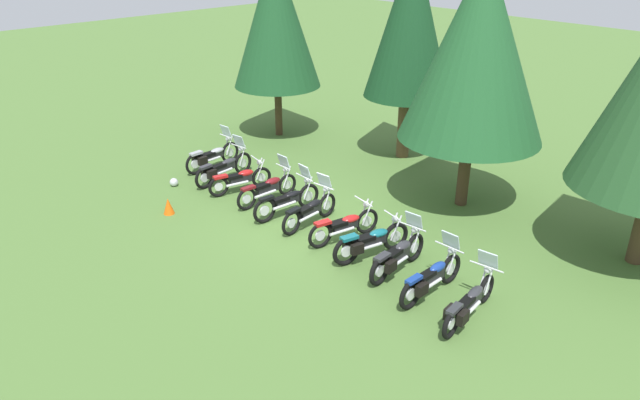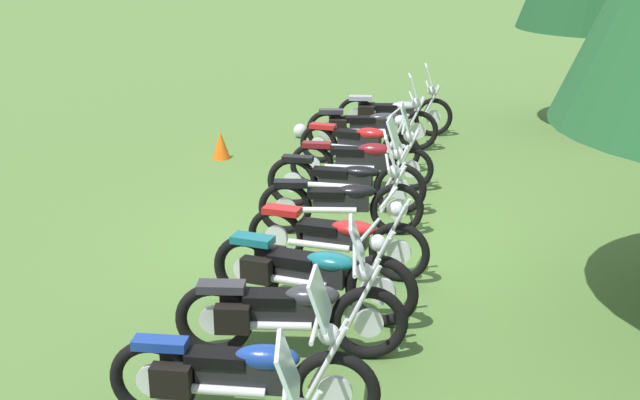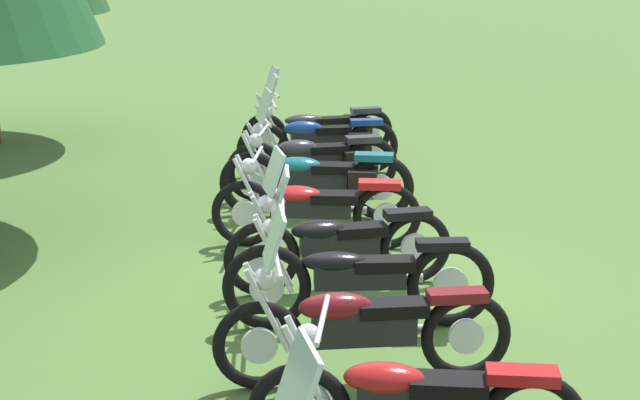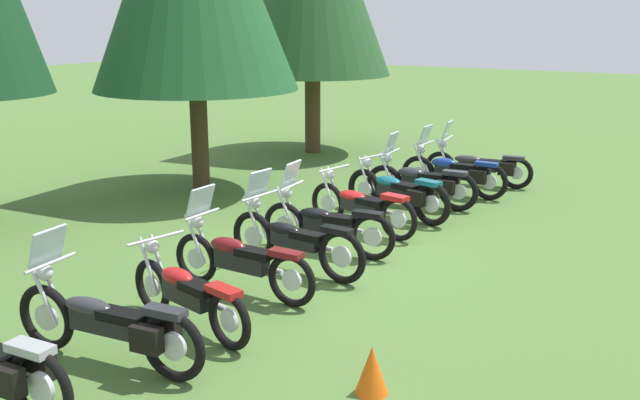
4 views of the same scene
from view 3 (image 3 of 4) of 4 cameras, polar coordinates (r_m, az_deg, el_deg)
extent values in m
plane|color=#4C7033|center=(9.37, 1.32, -4.97)|extent=(80.00, 80.00, 0.00)
cube|color=silver|center=(4.80, -1.26, -10.54)|extent=(0.45, 0.20, 0.39)
ellipsoid|color=#B21919|center=(6.21, 3.74, -10.26)|extent=(0.36, 0.55, 0.19)
cube|color=black|center=(6.23, 7.47, -10.59)|extent=(0.33, 0.52, 0.10)
cube|color=#B21919|center=(6.22, 11.66, -9.92)|extent=(0.28, 0.47, 0.08)
cylinder|color=silver|center=(6.15, -0.69, -10.09)|extent=(0.11, 0.34, 0.65)
cylinder|color=silver|center=(6.29, -0.54, -9.49)|extent=(0.11, 0.34, 0.65)
cylinder|color=silver|center=(6.07, 0.14, -6.94)|extent=(0.76, 0.20, 0.04)
sphere|color=silver|center=(6.13, -0.71, -7.95)|extent=(0.20, 0.20, 0.17)
torus|color=black|center=(7.26, -3.54, -8.42)|extent=(0.10, 0.69, 0.69)
cylinder|color=silver|center=(7.26, -3.54, -8.42)|extent=(0.05, 0.27, 0.27)
torus|color=black|center=(7.48, 8.46, -7.81)|extent=(0.10, 0.69, 0.69)
cylinder|color=silver|center=(7.48, 8.46, -7.81)|extent=(0.05, 0.27, 0.27)
cube|color=black|center=(7.28, 2.57, -7.31)|extent=(0.20, 0.76, 0.27)
ellipsoid|color=maroon|center=(7.20, 0.90, -6.20)|extent=(0.24, 0.54, 0.21)
cube|color=black|center=(7.27, 4.24, -6.26)|extent=(0.23, 0.51, 0.10)
cube|color=maroon|center=(7.34, 7.95, -5.51)|extent=(0.18, 0.44, 0.08)
cylinder|color=silver|center=(7.08, -3.06, -6.44)|extent=(0.05, 0.34, 0.65)
cylinder|color=silver|center=(7.21, -3.13, -6.02)|extent=(0.05, 0.34, 0.65)
cylinder|color=silver|center=(7.03, -2.48, -3.65)|extent=(0.65, 0.04, 0.04)
sphere|color=silver|center=(7.07, -3.20, -4.59)|extent=(0.17, 0.17, 0.17)
cylinder|color=silver|center=(7.46, 3.71, -7.58)|extent=(0.08, 0.76, 0.08)
cube|color=silver|center=(6.97, -2.66, -2.26)|extent=(0.44, 0.15, 0.39)
torus|color=black|center=(8.28, -3.10, -5.07)|extent=(0.15, 0.76, 0.75)
cylinder|color=silver|center=(8.28, -3.10, -5.07)|extent=(0.07, 0.29, 0.29)
torus|color=black|center=(8.41, 7.57, -4.86)|extent=(0.15, 0.76, 0.75)
cylinder|color=silver|center=(8.41, 7.57, -4.86)|extent=(0.07, 0.29, 0.29)
cube|color=black|center=(8.27, 2.28, -4.39)|extent=(0.24, 0.78, 0.21)
ellipsoid|color=black|center=(8.22, 0.81, -3.59)|extent=(0.27, 0.56, 0.16)
cube|color=black|center=(8.26, 3.77, -3.73)|extent=(0.25, 0.53, 0.10)
cube|color=black|center=(8.28, 7.12, -2.58)|extent=(0.20, 0.45, 0.08)
cylinder|color=silver|center=(8.11, -2.71, -3.27)|extent=(0.07, 0.34, 0.65)
cylinder|color=silver|center=(8.24, -2.71, -2.96)|extent=(0.07, 0.34, 0.65)
cylinder|color=silver|center=(8.08, -2.17, -0.84)|extent=(0.76, 0.09, 0.04)
sphere|color=silver|center=(8.11, -2.80, -1.66)|extent=(0.18, 0.18, 0.17)
cylinder|color=silver|center=(8.42, 3.37, -4.56)|extent=(0.13, 0.77, 0.08)
cube|color=silver|center=(8.03, -2.33, 0.39)|extent=(0.45, 0.18, 0.39)
torus|color=black|center=(9.03, -3.39, -3.41)|extent=(0.17, 0.72, 0.71)
cylinder|color=silver|center=(9.03, -3.39, -3.41)|extent=(0.08, 0.28, 0.28)
torus|color=black|center=(9.36, 5.52, -2.76)|extent=(0.17, 0.72, 0.71)
cylinder|color=silver|center=(9.36, 5.52, -2.76)|extent=(0.08, 0.28, 0.28)
cube|color=black|center=(9.14, 1.15, -2.49)|extent=(0.28, 0.74, 0.23)
ellipsoid|color=black|center=(9.05, -0.09, -1.74)|extent=(0.30, 0.54, 0.18)
cube|color=black|center=(9.15, 2.39, -1.76)|extent=(0.28, 0.51, 0.10)
cube|color=black|center=(9.24, 5.11, -0.81)|extent=(0.23, 0.46, 0.08)
cylinder|color=silver|center=(8.88, -2.96, -1.73)|extent=(0.08, 0.34, 0.65)
cylinder|color=silver|center=(9.02, -3.12, -1.44)|extent=(0.08, 0.34, 0.65)
cylinder|color=silver|center=(8.87, -2.56, 0.53)|extent=(0.73, 0.11, 0.04)
sphere|color=silver|center=(8.89, -3.12, -0.25)|extent=(0.19, 0.19, 0.17)
cylinder|color=silver|center=(9.32, 1.93, -2.66)|extent=(0.15, 0.73, 0.08)
cube|color=silver|center=(8.82, -2.70, 1.65)|extent=(0.45, 0.20, 0.39)
torus|color=black|center=(10.43, -4.37, -0.78)|extent=(0.22, 0.72, 0.72)
cylinder|color=silver|center=(10.43, -4.37, -0.78)|extent=(0.10, 0.29, 0.28)
torus|color=black|center=(10.32, 3.90, -0.94)|extent=(0.22, 0.72, 0.72)
cylinder|color=silver|center=(10.32, 3.90, -0.94)|extent=(0.10, 0.29, 0.28)
cube|color=black|center=(10.32, -0.26, -0.36)|extent=(0.36, 0.77, 0.21)
ellipsoid|color=#B21919|center=(10.30, -1.40, 0.36)|extent=(0.38, 0.57, 0.17)
cube|color=black|center=(10.28, 0.89, 0.16)|extent=(0.36, 0.54, 0.10)
cube|color=#B21919|center=(10.23, 3.49, 0.90)|extent=(0.29, 0.47, 0.08)
cylinder|color=silver|center=(10.25, -4.14, 0.67)|extent=(0.11, 0.34, 0.65)
cylinder|color=silver|center=(10.42, -4.01, 0.91)|extent=(0.11, 0.34, 0.65)
cylinder|color=silver|center=(10.25, -3.67, 2.61)|extent=(0.76, 0.18, 0.04)
sphere|color=silver|center=(10.29, -4.15, 1.96)|extent=(0.20, 0.20, 0.17)
cylinder|color=silver|center=(10.47, 0.70, -0.55)|extent=(0.22, 0.74, 0.08)
torus|color=black|center=(11.49, -3.96, 0.93)|extent=(0.28, 0.78, 0.77)
cylinder|color=silver|center=(11.49, -3.96, 0.93)|extent=(0.11, 0.30, 0.30)
torus|color=black|center=(11.34, 3.52, 0.73)|extent=(0.28, 0.78, 0.77)
cylinder|color=silver|center=(11.34, 3.52, 0.73)|extent=(0.11, 0.30, 0.30)
cube|color=black|center=(11.37, -0.24, 1.34)|extent=(0.38, 0.77, 0.23)
ellipsoid|color=#14606B|center=(11.36, -1.28, 2.05)|extent=(0.39, 0.58, 0.18)
cube|color=black|center=(11.32, 0.79, 1.85)|extent=(0.37, 0.54, 0.10)
cube|color=#14606B|center=(11.26, 3.15, 2.51)|extent=(0.30, 0.48, 0.08)
cylinder|color=silver|center=(11.33, -3.76, 2.27)|extent=(0.12, 0.34, 0.65)
cylinder|color=silver|center=(11.49, -3.62, 2.47)|extent=(0.12, 0.34, 0.65)
cylinder|color=silver|center=(11.33, -3.32, 4.02)|extent=(0.66, 0.18, 0.04)
sphere|color=silver|center=(11.37, -3.76, 3.44)|extent=(0.20, 0.20, 0.17)
cylinder|color=silver|center=(11.51, 0.65, 1.09)|extent=(0.24, 0.74, 0.08)
cube|color=black|center=(11.15, 2.47, 1.02)|extent=(0.21, 0.34, 0.26)
cube|color=black|center=(11.50, 2.58, 1.47)|extent=(0.21, 0.34, 0.26)
torus|color=black|center=(12.15, -3.76, 1.67)|extent=(0.18, 0.75, 0.74)
cylinder|color=silver|center=(12.15, -3.76, 1.67)|extent=(0.08, 0.29, 0.28)
torus|color=black|center=(12.44, 2.86, 2.01)|extent=(0.18, 0.75, 0.74)
cylinder|color=silver|center=(12.44, 2.86, 2.01)|extent=(0.08, 0.29, 0.28)
cube|color=black|center=(12.25, -0.41, 2.36)|extent=(0.28, 0.74, 0.26)
ellipsoid|color=#2D2D33|center=(12.18, -1.33, 3.04)|extent=(0.32, 0.53, 0.20)
cube|color=black|center=(12.26, 0.50, 2.99)|extent=(0.29, 0.50, 0.10)
cube|color=#2D2D33|center=(12.34, 2.53, 3.54)|extent=(0.24, 0.46, 0.08)
cylinder|color=silver|center=(12.02, -3.45, 2.97)|extent=(0.08, 0.34, 0.65)
cylinder|color=silver|center=(12.17, -3.56, 3.13)|extent=(0.08, 0.34, 0.65)
cylinder|color=silver|center=(12.04, -3.16, 4.63)|extent=(0.74, 0.11, 0.04)
sphere|color=silver|center=(12.05, -3.57, 4.06)|extent=(0.19, 0.19, 0.17)
cylinder|color=silver|center=(12.43, 0.18, 2.11)|extent=(0.15, 0.72, 0.08)
cube|color=silver|center=(12.00, -3.26, 5.47)|extent=(0.45, 0.19, 0.39)
cube|color=black|center=(12.21, 2.17, 2.23)|extent=(0.17, 0.33, 0.26)
cube|color=black|center=(12.53, 1.78, 2.59)|extent=(0.17, 0.33, 0.26)
torus|color=black|center=(13.33, -3.29, 2.92)|extent=(0.12, 0.74, 0.73)
cylinder|color=silver|center=(13.33, -3.29, 2.92)|extent=(0.05, 0.28, 0.28)
torus|color=black|center=(13.53, 3.02, 3.11)|extent=(0.12, 0.74, 0.73)
cylinder|color=silver|center=(13.53, 3.02, 3.11)|extent=(0.05, 0.28, 0.28)
cube|color=black|center=(13.39, -0.11, 3.51)|extent=(0.19, 0.74, 0.26)
ellipsoid|color=navy|center=(13.33, -0.99, 4.16)|extent=(0.24, 0.53, 0.20)
cube|color=black|center=(13.39, 0.76, 4.08)|extent=(0.22, 0.50, 0.10)
cube|color=navy|center=(13.44, 2.71, 4.53)|extent=(0.17, 0.44, 0.08)
cylinder|color=silver|center=(13.21, -3.03, 4.12)|extent=(0.05, 0.34, 0.65)
cylinder|color=silver|center=(13.34, -3.08, 4.24)|extent=(0.05, 0.34, 0.65)
cylinder|color=silver|center=(13.22, -2.73, 5.63)|extent=(0.77, 0.05, 0.04)
sphere|color=silver|center=(13.23, -3.11, 5.10)|extent=(0.17, 0.17, 0.17)
cylinder|color=silver|center=(13.54, 0.51, 3.23)|extent=(0.09, 0.74, 0.08)
cube|color=silver|center=(13.19, -2.83, 6.39)|extent=(0.44, 0.16, 0.39)
cube|color=black|center=(13.33, 2.29, 3.37)|extent=(0.15, 0.32, 0.26)
cube|color=black|center=(13.61, 2.09, 3.63)|extent=(0.15, 0.32, 0.26)
torus|color=black|center=(14.32, -3.25, 3.69)|extent=(0.19, 0.68, 0.67)
cylinder|color=silver|center=(14.32, -3.25, 3.69)|extent=(0.08, 0.26, 0.26)
torus|color=black|center=(14.72, 2.95, 4.02)|extent=(0.19, 0.68, 0.67)
cylinder|color=silver|center=(14.72, 2.95, 4.02)|extent=(0.08, 0.26, 0.26)
cube|color=black|center=(14.48, -0.11, 4.22)|extent=(0.30, 0.82, 0.21)
ellipsoid|color=#2D2D33|center=(14.40, -0.97, 4.66)|extent=(0.31, 0.60, 0.16)
cube|color=black|center=(14.52, 0.75, 4.63)|extent=(0.29, 0.56, 0.10)
cube|color=#2D2D33|center=(14.63, 2.67, 5.21)|extent=(0.23, 0.46, 0.08)
cylinder|color=silver|center=(14.21, -2.97, 4.82)|extent=(0.09, 0.34, 0.65)
cylinder|color=silver|center=(14.34, -3.09, 4.92)|extent=(0.09, 0.34, 0.65)
cylinder|color=silver|center=(14.23, -2.73, 6.22)|extent=(0.77, 0.14, 0.04)
sphere|color=silver|center=(14.24, -3.08, 5.73)|extent=(0.19, 0.19, 0.17)
cylinder|color=silver|center=(14.65, 0.45, 4.07)|extent=(0.19, 0.80, 0.08)
cube|color=silver|center=(14.20, -2.82, 6.93)|extent=(0.46, 0.21, 0.39)
cube|color=black|center=(14.50, 2.38, 4.25)|extent=(0.18, 0.34, 0.26)
cube|color=black|center=(14.78, 2.04, 4.47)|extent=(0.18, 0.34, 0.26)
camera|label=1|loc=(22.96, 24.97, 25.45)|focal=33.60mm
camera|label=2|loc=(18.50, -6.62, 17.37)|focal=45.09mm
camera|label=4|loc=(6.43, 85.47, 2.86)|focal=39.75mm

